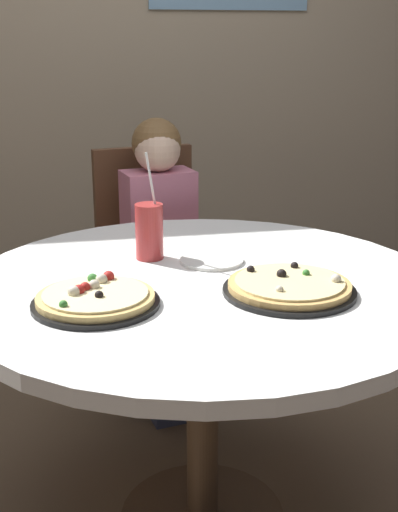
% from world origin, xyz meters
% --- Properties ---
extents(wall_with_window, '(5.20, 0.14, 2.90)m').
position_xyz_m(wall_with_window, '(0.00, 1.88, 1.45)').
color(wall_with_window, tan).
rests_on(wall_with_window, ground_plane).
extents(dining_table, '(1.27, 1.27, 0.75)m').
position_xyz_m(dining_table, '(0.00, 0.00, 0.66)').
color(dining_table, white).
rests_on(dining_table, ground_plane).
extents(chair_wooden, '(0.46, 0.46, 0.95)m').
position_xyz_m(chair_wooden, '(-0.02, 0.92, 0.53)').
color(chair_wooden, brown).
rests_on(chair_wooden, ground_plane).
extents(diner_child, '(0.31, 0.43, 1.08)m').
position_xyz_m(diner_child, '(0.01, 0.74, 0.48)').
color(diner_child, '#3F4766').
rests_on(diner_child, ground_plane).
extents(pizza_veggie, '(0.33, 0.33, 0.05)m').
position_xyz_m(pizza_veggie, '(0.19, -0.14, 0.77)').
color(pizza_veggie, black).
rests_on(pizza_veggie, dining_table).
extents(pizza_cheese, '(0.31, 0.31, 0.05)m').
position_xyz_m(pizza_cheese, '(-0.29, -0.13, 0.77)').
color(pizza_cheese, black).
rests_on(pizza_cheese, dining_table).
extents(soda_cup, '(0.08, 0.08, 0.31)m').
position_xyz_m(soda_cup, '(-0.11, 0.21, 0.83)').
color(soda_cup, '#B73333').
rests_on(soda_cup, dining_table).
extents(plate_small, '(0.18, 0.18, 0.01)m').
position_xyz_m(plate_small, '(0.06, 0.14, 0.76)').
color(plate_small, white).
rests_on(plate_small, dining_table).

